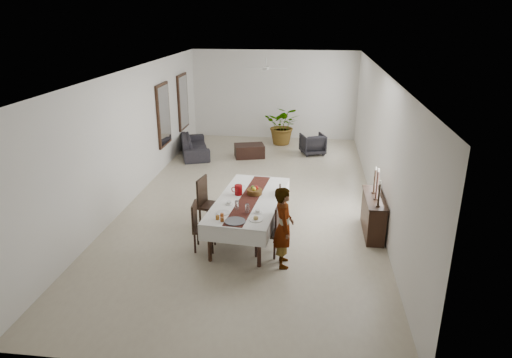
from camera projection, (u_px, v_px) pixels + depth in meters
name	position (u px, v px, depth m)	size (l,w,h in m)	color
floor	(253.00, 198.00, 11.64)	(6.00, 12.00, 0.00)	#C0B598
ceiling	(253.00, 70.00, 10.53)	(6.00, 12.00, 0.02)	white
wall_back	(274.00, 95.00, 16.67)	(6.00, 0.02, 3.20)	silver
wall_front	(189.00, 266.00, 5.50)	(6.00, 0.02, 3.20)	silver
wall_left	(135.00, 134.00, 11.43)	(0.02, 12.00, 3.20)	silver
wall_right	(379.00, 141.00, 10.74)	(0.02, 12.00, 3.20)	silver
dining_table_top	(249.00, 200.00, 9.48)	(1.08, 2.60, 0.05)	black
table_leg_fl	(210.00, 243.00, 8.58)	(0.08, 0.08, 0.76)	black
table_leg_fr	(259.00, 248.00, 8.39)	(0.08, 0.08, 0.76)	black
table_leg_bl	(242.00, 195.00, 10.85)	(0.08, 0.08, 0.76)	black
table_leg_br	(281.00, 198.00, 10.66)	(0.08, 0.08, 0.76)	black
tablecloth_top	(249.00, 199.00, 9.47)	(1.28, 2.80, 0.01)	white
tablecloth_drape_left	(220.00, 203.00, 9.65)	(0.01, 2.80, 0.33)	silver
tablecloth_drape_right	(279.00, 209.00, 9.39)	(0.01, 2.80, 0.33)	white
tablecloth_drape_near	(232.00, 236.00, 8.24)	(1.28, 0.01, 0.33)	silver
tablecloth_drape_far	(263.00, 183.00, 10.80)	(1.28, 0.01, 0.33)	white
table_runner	(249.00, 199.00, 9.46)	(0.38, 2.71, 0.00)	#531F17
red_pitcher	(238.00, 190.00, 9.63)	(0.16, 0.16, 0.22)	maroon
pitcher_handle	(234.00, 190.00, 9.65)	(0.13, 0.13, 0.02)	#9A190B
wine_glass_near	(247.00, 209.00, 8.76)	(0.08, 0.08, 0.18)	silver
wine_glass_mid	(237.00, 205.00, 8.91)	(0.08, 0.08, 0.18)	white
teacup_right	(258.00, 211.00, 8.79)	(0.10, 0.10, 0.07)	white
saucer_right	(258.00, 212.00, 8.80)	(0.16, 0.16, 0.01)	white
teacup_left	(229.00, 203.00, 9.17)	(0.10, 0.10, 0.07)	white
saucer_left	(229.00, 204.00, 9.18)	(0.16, 0.16, 0.01)	silver
plate_near_right	(256.00, 220.00, 8.50)	(0.26, 0.26, 0.02)	white
bread_near_right	(256.00, 218.00, 8.49)	(0.10, 0.10, 0.10)	tan
plate_near_left	(223.00, 213.00, 8.78)	(0.26, 0.26, 0.02)	white
plate_far_left	(240.00, 187.00, 10.08)	(0.26, 0.26, 0.02)	white
serving_tray	(235.00, 221.00, 8.42)	(0.39, 0.39, 0.02)	#3E3F43
jam_jar_a	(222.00, 219.00, 8.43)	(0.07, 0.07, 0.08)	brown
jam_jar_b	(218.00, 217.00, 8.51)	(0.07, 0.07, 0.08)	#935515
jam_jar_c	(222.00, 215.00, 8.60)	(0.07, 0.07, 0.08)	#9A4516
fruit_basket	(255.00, 192.00, 9.68)	(0.33, 0.33, 0.11)	brown
fruit_red	(256.00, 188.00, 9.67)	(0.10, 0.10, 0.10)	#A21410
fruit_green	(253.00, 187.00, 9.69)	(0.09, 0.09, 0.09)	#517523
fruit_yellow	(254.00, 189.00, 9.61)	(0.09, 0.09, 0.09)	yellow
chair_right_near_seat	(267.00, 232.00, 8.82)	(0.45, 0.45, 0.05)	black
chair_right_near_leg_fl	(274.00, 249.00, 8.70)	(0.04, 0.04, 0.44)	black
chair_right_near_leg_fr	(278.00, 240.00, 9.03)	(0.04, 0.04, 0.44)	black
chair_right_near_leg_bl	(256.00, 247.00, 8.78)	(0.04, 0.04, 0.44)	black
chair_right_near_leg_br	(260.00, 238.00, 9.11)	(0.04, 0.04, 0.44)	black
chair_right_near_back	(278.00, 219.00, 8.67)	(0.45, 0.04, 0.57)	black
chair_right_far_seat	(271.00, 211.00, 9.86)	(0.41, 0.41, 0.05)	black
chair_right_far_leg_fl	(279.00, 224.00, 9.77)	(0.04, 0.04, 0.41)	black
chair_right_far_leg_fr	(279.00, 217.00, 10.09)	(0.04, 0.04, 0.41)	black
chair_right_far_leg_bl	(263.00, 223.00, 9.78)	(0.04, 0.04, 0.41)	black
chair_right_far_leg_br	(263.00, 217.00, 10.10)	(0.04, 0.04, 0.41)	black
chair_right_far_back	(280.00, 199.00, 9.75)	(0.41, 0.04, 0.53)	black
chair_left_near_seat	(205.00, 229.00, 9.00)	(0.42, 0.42, 0.05)	black
chair_left_near_leg_fl	(198.00, 235.00, 9.25)	(0.04, 0.04, 0.42)	black
chair_left_near_leg_fr	(195.00, 243.00, 8.93)	(0.04, 0.04, 0.42)	black
chair_left_near_leg_bl	(215.00, 236.00, 9.24)	(0.04, 0.04, 0.42)	black
chair_left_near_leg_br	(212.00, 244.00, 8.91)	(0.04, 0.04, 0.42)	black
chair_left_near_back	(194.00, 216.00, 8.91)	(0.42, 0.04, 0.54)	black
chair_left_far_seat	(212.00, 206.00, 9.92)	(0.48, 0.48, 0.05)	black
chair_left_far_leg_fl	(208.00, 212.00, 10.24)	(0.05, 0.05, 0.47)	black
chair_left_far_leg_fr	(200.00, 219.00, 9.89)	(0.05, 0.05, 0.47)	black
chair_left_far_leg_bl	(224.00, 215.00, 10.12)	(0.05, 0.05, 0.47)	black
chair_left_far_leg_br	(217.00, 222.00, 9.78)	(0.05, 0.05, 0.47)	black
chair_left_far_back	(202.00, 191.00, 9.87)	(0.48, 0.04, 0.61)	black
woman	(284.00, 227.00, 8.33)	(0.57, 0.37, 1.56)	gray
sideboard_body	(373.00, 216.00, 9.68)	(0.36, 1.34, 0.81)	black
sideboard_top	(375.00, 198.00, 9.53)	(0.39, 1.40, 0.03)	black
candlestick_near_base	(378.00, 206.00, 9.06)	(0.09, 0.09, 0.03)	black
candlestick_near_shaft	(379.00, 195.00, 8.98)	(0.04, 0.04, 0.45)	black
candlestick_near_candle	(380.00, 183.00, 8.89)	(0.03, 0.03, 0.07)	white
candlestick_mid_base	(376.00, 199.00, 9.40)	(0.09, 0.09, 0.03)	black
candlestick_mid_shaft	(377.00, 185.00, 9.29)	(0.04, 0.04, 0.58)	black
candlestick_mid_candle	(379.00, 170.00, 9.18)	(0.03, 0.03, 0.07)	white
candlestick_far_base	(374.00, 192.00, 9.73)	(0.09, 0.09, 0.03)	black
candlestick_far_shaft	(375.00, 181.00, 9.64)	(0.04, 0.04, 0.49)	black
candlestick_far_candle	(376.00, 169.00, 9.54)	(0.03, 0.03, 0.07)	beige
sofa	(195.00, 146.00, 15.08)	(2.08, 0.81, 0.61)	#2C282E
armchair	(313.00, 144.00, 15.12)	(0.73, 0.75, 0.68)	#252327
coffee_table	(249.00, 151.00, 14.84)	(0.94, 0.62, 0.42)	black
potted_plant	(283.00, 125.00, 16.14)	(1.24, 1.07, 1.37)	#2C5A24
mirror_frame_near	(163.00, 115.00, 13.47)	(0.06, 1.05, 1.85)	black
mirror_glass_near	(165.00, 115.00, 13.47)	(0.01, 0.90, 1.70)	silver
mirror_frame_far	(183.00, 102.00, 15.43)	(0.06, 1.05, 1.85)	black
mirror_glass_far	(184.00, 102.00, 15.42)	(0.01, 0.90, 1.70)	silver
fan_rod	(266.00, 61.00, 13.36)	(0.04, 0.04, 0.20)	silver
fan_hub	(266.00, 68.00, 13.43)	(0.16, 0.16, 0.08)	white
fan_blade_n	(267.00, 67.00, 13.75)	(0.10, 0.55, 0.01)	silver
fan_blade_s	(265.00, 70.00, 13.10)	(0.10, 0.55, 0.01)	silver
fan_blade_e	(278.00, 68.00, 13.39)	(0.55, 0.10, 0.01)	white
fan_blade_w	(254.00, 68.00, 13.47)	(0.55, 0.10, 0.01)	silver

